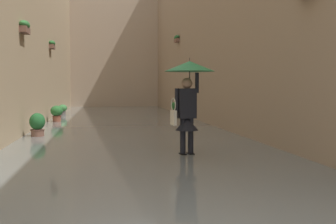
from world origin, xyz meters
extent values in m
plane|color=#605B56|center=(0.00, -13.40, 0.00)|extent=(67.01, 67.01, 0.00)
cube|color=slate|center=(0.00, -13.40, 0.04)|extent=(7.23, 32.81, 0.08)
cube|color=brown|center=(-3.12, -18.47, 4.06)|extent=(0.20, 0.70, 0.18)
ellipsoid|color=#23602D|center=(-3.12, -18.47, 4.22)|extent=(0.28, 0.76, 0.24)
cube|color=brown|center=(3.12, -9.42, 3.21)|extent=(0.20, 0.70, 0.18)
ellipsoid|color=#387F3D|center=(3.12, -9.42, 3.37)|extent=(0.28, 0.76, 0.24)
cube|color=brown|center=(3.12, -15.75, 3.35)|extent=(0.20, 0.70, 0.18)
ellipsoid|color=#2D7033|center=(3.12, -15.75, 3.51)|extent=(0.28, 0.76, 0.24)
cube|color=tan|center=(0.00, -27.71, 4.57)|extent=(10.03, 1.80, 9.13)
cube|color=black|center=(-0.84, -5.46, 0.05)|extent=(0.14, 0.25, 0.10)
cylinder|color=black|center=(-0.84, -5.46, 0.48)|extent=(0.13, 0.13, 0.76)
cube|color=black|center=(-1.02, -5.48, 0.05)|extent=(0.14, 0.25, 0.10)
cylinder|color=black|center=(-1.02, -5.48, 0.48)|extent=(0.13, 0.13, 0.76)
cube|color=black|center=(-0.93, -5.47, 1.18)|extent=(0.40, 0.26, 0.65)
cone|color=black|center=(-0.93, -5.47, 0.74)|extent=(0.56, 0.56, 0.28)
sphere|color=#8C664C|center=(-0.93, -5.47, 1.62)|extent=(0.23, 0.23, 0.23)
cylinder|color=black|center=(-1.16, -5.49, 1.63)|extent=(0.09, 0.09, 0.44)
cylinder|color=black|center=(-0.70, -5.44, 1.27)|extent=(0.09, 0.09, 0.48)
cylinder|color=black|center=(-0.99, -5.47, 1.75)|extent=(0.02, 0.02, 0.48)
cone|color=#338C4C|center=(-0.99, -5.47, 1.98)|extent=(1.09, 1.09, 0.22)
cylinder|color=black|center=(-0.99, -5.47, 2.12)|extent=(0.01, 0.01, 0.08)
cube|color=beige|center=(-0.62, -5.41, 0.88)|extent=(0.09, 0.29, 0.32)
torus|color=beige|center=(-0.62, -5.41, 1.16)|extent=(0.06, 0.30, 0.30)
cylinder|color=#66605B|center=(2.92, -18.00, 0.14)|extent=(0.30, 0.30, 0.27)
torus|color=#56524E|center=(2.92, -18.00, 0.27)|extent=(0.34, 0.34, 0.04)
ellipsoid|color=#428947|center=(2.92, -18.00, 0.46)|extent=(0.45, 0.45, 0.36)
cylinder|color=brown|center=(2.79, -9.28, 0.13)|extent=(0.38, 0.38, 0.26)
torus|color=brown|center=(2.79, -9.28, 0.26)|extent=(0.41, 0.41, 0.04)
ellipsoid|color=#23602D|center=(2.79, -9.28, 0.52)|extent=(0.45, 0.45, 0.50)
cylinder|color=brown|center=(2.81, -14.38, 0.15)|extent=(0.34, 0.34, 0.30)
torus|color=brown|center=(2.81, -14.38, 0.30)|extent=(0.38, 0.38, 0.04)
ellipsoid|color=#2D7033|center=(2.81, -14.38, 0.53)|extent=(0.51, 0.51, 0.45)
cylinder|color=#9E563D|center=(-2.96, -18.51, 0.14)|extent=(0.28, 0.28, 0.27)
torus|color=brown|center=(-2.96, -18.51, 0.27)|extent=(0.32, 0.32, 0.04)
ellipsoid|color=#2D7033|center=(-2.96, -18.51, 0.49)|extent=(0.32, 0.32, 0.43)
camera|label=1|loc=(0.85, 2.90, 1.54)|focal=42.43mm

